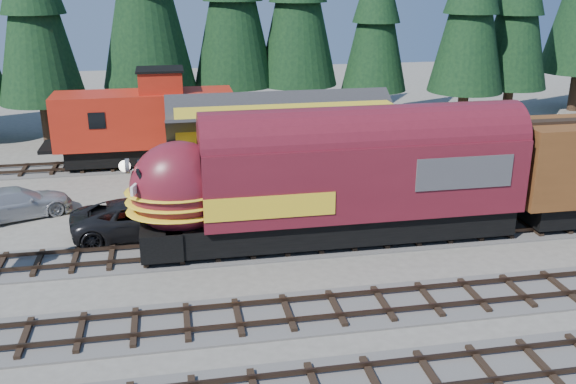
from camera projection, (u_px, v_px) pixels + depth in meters
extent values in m
plane|color=#6B665B|center=(338.00, 285.00, 25.39)|extent=(120.00, 120.00, 0.00)
cube|color=#4C4947|center=(518.00, 228.00, 30.83)|extent=(68.00, 3.20, 0.08)
cube|color=#38281E|center=(526.00, 230.00, 30.09)|extent=(68.00, 0.08, 0.16)
cube|color=#38281E|center=(511.00, 218.00, 31.43)|extent=(68.00, 0.08, 0.16)
cube|color=#4C4947|center=(111.00, 167.00, 40.34)|extent=(32.00, 3.20, 0.08)
cube|color=#38281E|center=(110.00, 167.00, 39.60)|extent=(32.00, 0.08, 0.16)
cube|color=#38281E|center=(111.00, 160.00, 40.94)|extent=(32.00, 0.08, 0.16)
cube|color=gold|center=(289.00, 167.00, 34.57)|extent=(12.00, 6.00, 3.40)
cube|color=gold|center=(289.00, 123.00, 33.78)|extent=(11.88, 3.30, 1.44)
cube|color=white|center=(175.00, 170.00, 32.43)|extent=(0.06, 2.40, 0.60)
cone|color=black|center=(32.00, 2.00, 43.00)|extent=(5.91, 5.91, 13.46)
cone|color=black|center=(376.00, 14.00, 49.86)|extent=(5.20, 5.20, 11.83)
cone|color=black|center=(472.00, 3.00, 47.52)|extent=(5.73, 5.73, 13.06)
cone|color=black|center=(518.00, 5.00, 49.68)|extent=(5.59, 5.59, 12.72)
cube|color=black|center=(341.00, 223.00, 29.00)|extent=(15.63, 2.80, 1.21)
cube|color=maroon|center=(362.00, 175.00, 28.42)|extent=(14.25, 3.29, 3.29)
ellipsoid|color=maroon|center=(180.00, 188.00, 27.06)|extent=(4.17, 3.22, 4.06)
cube|color=#38383A|center=(448.00, 162.00, 29.00)|extent=(4.39, 3.35, 1.43)
sphere|color=white|center=(125.00, 166.00, 26.32)|extent=(0.48, 0.48, 0.48)
cube|color=black|center=(147.00, 152.00, 40.47)|extent=(9.79, 2.52, 1.09)
cube|color=#B12112|center=(145.00, 118.00, 39.75)|extent=(10.87, 3.15, 3.26)
cube|color=#B12112|center=(160.00, 81.00, 39.19)|extent=(2.61, 2.39, 1.30)
imported|color=black|center=(139.00, 218.00, 29.85)|extent=(6.42, 3.48, 1.71)
imported|color=#ADAFB5|center=(16.00, 203.00, 31.98)|extent=(5.77, 4.03, 1.55)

